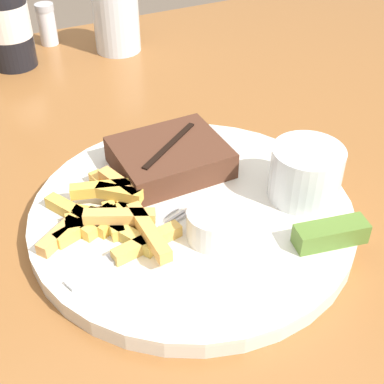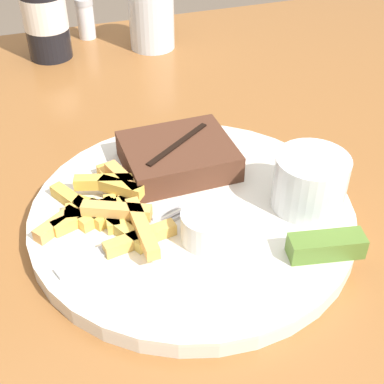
{
  "view_description": "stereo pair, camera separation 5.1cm",
  "coord_description": "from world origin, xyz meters",
  "views": [
    {
      "loc": [
        -0.17,
        -0.36,
        1.12
      ],
      "look_at": [
        0.0,
        0.0,
        0.81
      ],
      "focal_mm": 50.0,
      "sensor_mm": 36.0,
      "label": 1
    },
    {
      "loc": [
        -0.13,
        -0.38,
        1.12
      ],
      "look_at": [
        0.0,
        0.0,
        0.81
      ],
      "focal_mm": 50.0,
      "sensor_mm": 36.0,
      "label": 2
    }
  ],
  "objects": [
    {
      "name": "dipping_sauce_cup",
      "position": [
        -0.0,
        -0.05,
        0.81
      ],
      "size": [
        0.05,
        0.05,
        0.03
      ],
      "color": "silver",
      "rests_on": "dinner_plate"
    },
    {
      "name": "dining_table",
      "position": [
        0.0,
        0.0,
        0.69
      ],
      "size": [
        1.33,
        1.1,
        0.77
      ],
      "color": "#935B2D",
      "rests_on": "ground_plane"
    },
    {
      "name": "pickle_spear",
      "position": [
        0.09,
        -0.1,
        0.8
      ],
      "size": [
        0.07,
        0.03,
        0.02
      ],
      "color": "#567A2D",
      "rests_on": "dinner_plate"
    },
    {
      "name": "drinking_glass",
      "position": [
        0.08,
        0.42,
        0.82
      ],
      "size": [
        0.07,
        0.07,
        0.1
      ],
      "color": "silver",
      "rests_on": "dining_table"
    },
    {
      "name": "fries_pile",
      "position": [
        -0.08,
        0.01,
        0.8
      ],
      "size": [
        0.13,
        0.15,
        0.02
      ],
      "color": "gold",
      "rests_on": "dinner_plate"
    },
    {
      "name": "beer_bottle",
      "position": [
        -0.08,
        0.44,
        0.84
      ],
      "size": [
        0.07,
        0.07,
        0.2
      ],
      "color": "black",
      "rests_on": "dining_table"
    },
    {
      "name": "salt_shaker",
      "position": [
        -0.02,
        0.5,
        0.8
      ],
      "size": [
        0.03,
        0.03,
        0.07
      ],
      "color": "white",
      "rests_on": "dining_table"
    },
    {
      "name": "fork_utensil",
      "position": [
        -0.08,
        -0.03,
        0.79
      ],
      "size": [
        0.13,
        0.06,
        0.0
      ],
      "rotation": [
        0.0,
        0.0,
        6.62
      ],
      "color": "#B7B7BC",
      "rests_on": "dinner_plate"
    },
    {
      "name": "dinner_plate",
      "position": [
        0.0,
        0.0,
        0.78
      ],
      "size": [
        0.32,
        0.32,
        0.02
      ],
      "color": "silver",
      "rests_on": "dining_table"
    },
    {
      "name": "coleslaw_cup",
      "position": [
        0.11,
        -0.03,
        0.82
      ],
      "size": [
        0.07,
        0.07,
        0.05
      ],
      "color": "white",
      "rests_on": "dinner_plate"
    },
    {
      "name": "steak_portion",
      "position": [
        0.01,
        0.07,
        0.8
      ],
      "size": [
        0.11,
        0.1,
        0.03
      ],
      "color": "#512D1E",
      "rests_on": "dinner_plate"
    }
  ]
}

